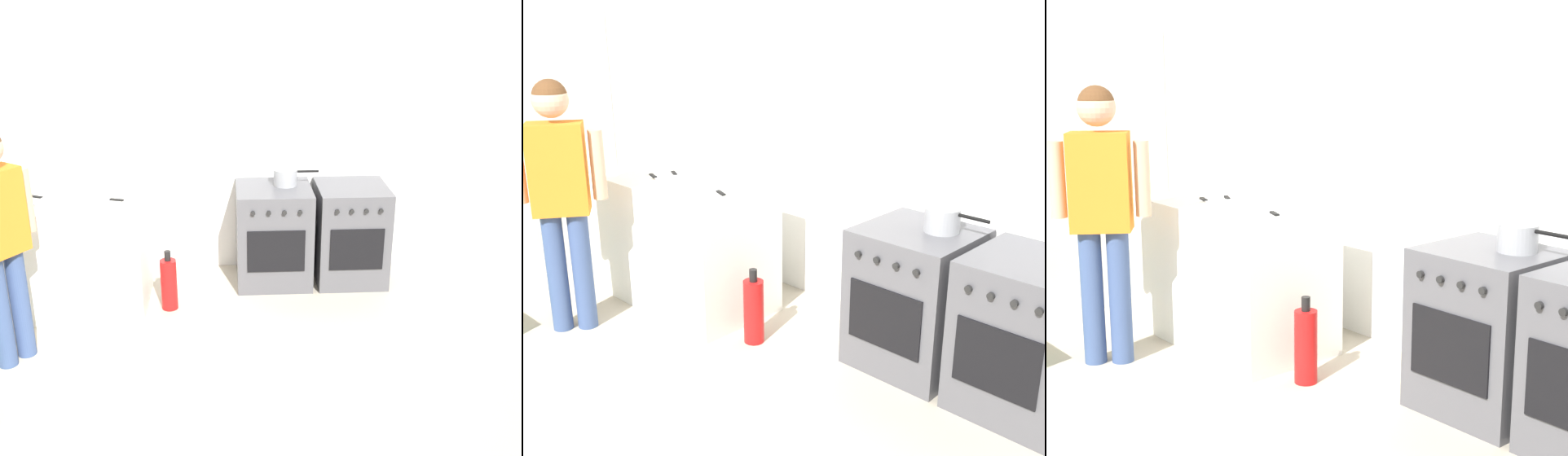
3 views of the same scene
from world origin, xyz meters
The scene contains 10 objects.
ground_plane centered at (0.00, 0.00, 0.00)m, with size 8.00×8.00×0.00m, color #ADA38E.
back_wall centered at (0.00, 1.95, 1.30)m, with size 6.00×0.10×2.60m, color white.
counter_unit centered at (-1.35, 1.20, 0.45)m, with size 1.30×0.70×0.90m, color silver.
oven_left centered at (0.35, 1.58, 0.43)m, with size 0.63×0.62×0.85m.
oven_right centered at (1.02, 1.58, 0.43)m, with size 0.59×0.62×0.85m.
pot centered at (0.45, 1.64, 0.92)m, with size 0.38×0.20×0.14m.
knife_paring centered at (-1.54, 1.12, 0.91)m, with size 0.21×0.09×0.01m.
knife_carving centered at (-0.98, 1.21, 0.90)m, with size 0.32×0.14×0.01m.
knife_chef centered at (-1.44, 1.25, 0.90)m, with size 0.29×0.16×0.01m.
fire_extinguisher centered at (-0.52, 1.10, 0.22)m, with size 0.13×0.13×0.50m.
Camera 1 is at (-0.06, -3.61, 2.53)m, focal length 45.00 mm.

